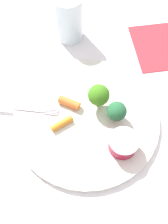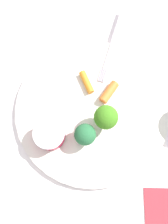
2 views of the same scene
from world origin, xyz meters
The scene contains 10 objects.
ground_plane centered at (0.00, 0.00, 0.00)m, with size 2.40×2.40×0.00m, color white.
plate centered at (0.00, 0.00, 0.01)m, with size 0.29×0.29×0.01m, color silver.
sauce_cup centered at (-0.09, -0.02, 0.03)m, with size 0.05×0.05×0.03m.
broccoli_floret_0 centered at (0.01, -0.03, 0.05)m, with size 0.04×0.04×0.06m.
broccoli_floret_1 centered at (-0.03, -0.05, 0.04)m, with size 0.04×0.04×0.05m.
carrot_stick_0 centered at (0.01, 0.05, 0.02)m, with size 0.01×0.01×0.05m, color orange.
carrot_stick_1 centered at (0.04, 0.01, 0.02)m, with size 0.02×0.02×0.04m, color orange.
fork centered at (0.09, 0.11, 0.01)m, with size 0.12×0.14×0.00m.
drinking_glass centered at (0.21, -0.09, 0.05)m, with size 0.06×0.06×0.11m, color silver.
napkin centered at (0.07, -0.25, 0.00)m, with size 0.14×0.11×0.00m, color #B92E37.
Camera 1 is at (-0.20, 0.13, 0.48)m, focal length 42.23 mm.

